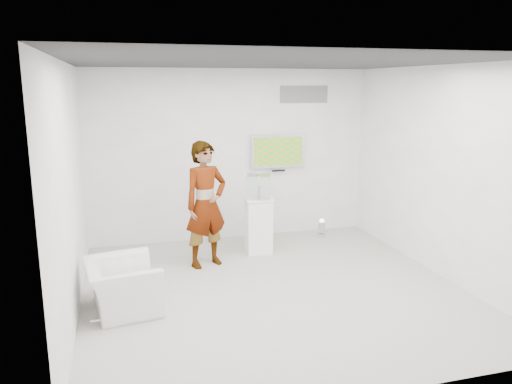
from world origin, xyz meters
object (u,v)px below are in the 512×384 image
(tv, at_px, (278,151))
(pedestal, at_px, (258,225))
(armchair, at_px, (123,286))
(floor_uplight, at_px, (322,228))
(person, at_px, (206,205))

(tv, relative_size, pedestal, 1.08)
(armchair, xyz_separation_m, floor_uplight, (3.55, 2.16, -0.15))
(armchair, distance_m, pedestal, 2.75)
(floor_uplight, bearing_deg, armchair, -148.67)
(armchair, distance_m, floor_uplight, 4.16)
(armchair, bearing_deg, floor_uplight, -66.65)
(armchair, relative_size, pedestal, 1.03)
(floor_uplight, bearing_deg, tv, 152.37)
(tv, xyz_separation_m, floor_uplight, (0.73, -0.38, -1.39))
(person, bearing_deg, tv, 18.20)
(tv, bearing_deg, armchair, -137.93)
(floor_uplight, bearing_deg, person, -158.76)
(armchair, bearing_deg, pedestal, -61.26)
(person, bearing_deg, armchair, -156.06)
(person, distance_m, pedestal, 1.11)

